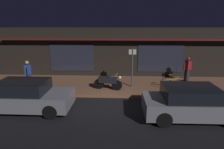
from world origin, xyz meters
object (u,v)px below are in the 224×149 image
at_px(motorcycle, 108,81).
at_px(parked_car_far, 192,103).
at_px(bicycle_parked, 174,82).
at_px(parked_car_near, 26,96).
at_px(person_photographer, 28,74).
at_px(person_bystander, 187,69).
at_px(sign_post, 132,65).

bearing_deg(motorcycle, parked_car_far, -39.93).
xyz_separation_m(motorcycle, parked_car_far, (3.72, -3.12, 0.06)).
bearing_deg(bicycle_parked, parked_car_near, -157.40).
bearing_deg(person_photographer, person_bystander, 9.85).
relative_size(motorcycle, person_bystander, 1.01).
distance_m(bicycle_parked, person_photographer, 8.74).
bearing_deg(sign_post, parked_car_near, -146.99).
height_order(bicycle_parked, sign_post, sign_post).
bearing_deg(motorcycle, person_bystander, 19.56).
relative_size(motorcycle, bicycle_parked, 1.02).
relative_size(bicycle_parked, sign_post, 0.69).
xyz_separation_m(person_photographer, parked_car_far, (8.51, -3.21, -0.32)).
height_order(motorcycle, person_bystander, person_bystander).
bearing_deg(motorcycle, sign_post, 24.32).
relative_size(person_photographer, sign_post, 0.70).
height_order(bicycle_parked, person_photographer, person_photographer).
bearing_deg(sign_post, person_bystander, 17.68).
bearing_deg(parked_car_near, parked_car_far, -3.61).
distance_m(bicycle_parked, sign_post, 2.71).
distance_m(bicycle_parked, person_bystander, 1.85).
bearing_deg(motorcycle, bicycle_parked, 7.31).
xyz_separation_m(bicycle_parked, person_photographer, (-8.72, -0.41, 0.52)).
xyz_separation_m(person_bystander, parked_car_near, (-8.77, -4.47, -0.32)).
bearing_deg(sign_post, parked_car_far, -58.32).
xyz_separation_m(bicycle_parked, parked_car_near, (-7.58, -3.15, 0.20)).
bearing_deg(sign_post, person_photographer, -175.03).
distance_m(sign_post, parked_car_near, 6.09).
bearing_deg(bicycle_parked, parked_car_far, -93.18).
height_order(motorcycle, sign_post, sign_post).
xyz_separation_m(bicycle_parked, sign_post, (-2.52, 0.13, 1.00)).
relative_size(parked_car_near, parked_car_far, 1.00).
xyz_separation_m(person_photographer, sign_post, (6.20, 0.54, 0.48)).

